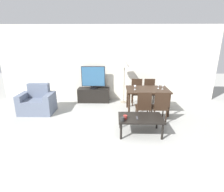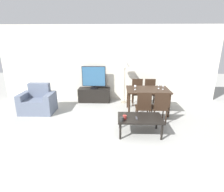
# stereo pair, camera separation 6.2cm
# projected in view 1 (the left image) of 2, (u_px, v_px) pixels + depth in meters

# --- Properties ---
(ground_plane) EXTENTS (18.00, 18.00, 0.00)m
(ground_plane) POSITION_uv_depth(u_px,v_px,m) (102.00, 150.00, 3.61)
(ground_plane) COLOR #9E9E99
(wall_back) EXTENTS (7.91, 0.06, 2.70)m
(wall_back) POSITION_uv_depth(u_px,v_px,m) (108.00, 64.00, 6.36)
(wall_back) COLOR silver
(wall_back) RESTS_ON ground_plane
(armchair) EXTENTS (1.01, 0.69, 0.88)m
(armchair) POSITION_uv_depth(u_px,v_px,m) (37.00, 103.00, 5.42)
(armchair) COLOR slate
(armchair) RESTS_ON ground_plane
(tv_stand) EXTENTS (1.14, 0.44, 0.50)m
(tv_stand) POSITION_uv_depth(u_px,v_px,m) (94.00, 95.00, 6.42)
(tv_stand) COLOR black
(tv_stand) RESTS_ON ground_plane
(tv) EXTENTS (0.84, 0.29, 0.80)m
(tv) POSITION_uv_depth(u_px,v_px,m) (93.00, 77.00, 6.22)
(tv) COLOR black
(tv) RESTS_ON tv_stand
(coffee_table) EXTENTS (1.05, 0.64, 0.43)m
(coffee_table) POSITION_uv_depth(u_px,v_px,m) (140.00, 119.00, 4.14)
(coffee_table) COLOR black
(coffee_table) RESTS_ON ground_plane
(dining_table) EXTENTS (1.28, 0.88, 0.75)m
(dining_table) POSITION_uv_depth(u_px,v_px,m) (147.00, 92.00, 5.35)
(dining_table) COLOR black
(dining_table) RESTS_ON ground_plane
(dining_chair_near) EXTENTS (0.40, 0.40, 0.89)m
(dining_chair_near) POSITION_uv_depth(u_px,v_px,m) (144.00, 106.00, 4.69)
(dining_chair_near) COLOR black
(dining_chair_near) RESTS_ON ground_plane
(dining_chair_far) EXTENTS (0.40, 0.40, 0.89)m
(dining_chair_far) POSITION_uv_depth(u_px,v_px,m) (150.00, 91.00, 6.11)
(dining_chair_far) COLOR black
(dining_chair_far) RESTS_ON ground_plane
(dining_chair_near_right) EXTENTS (0.40, 0.40, 0.89)m
(dining_chair_near_right) POSITION_uv_depth(u_px,v_px,m) (160.00, 106.00, 4.69)
(dining_chair_near_right) COLOR black
(dining_chair_near_right) RESTS_ON ground_plane
(dining_chair_far_left) EXTENTS (0.40, 0.40, 0.89)m
(dining_chair_far_left) POSITION_uv_depth(u_px,v_px,m) (137.00, 91.00, 6.12)
(dining_chair_far_left) COLOR black
(dining_chair_far_left) RESTS_ON ground_plane
(floor_lamp) EXTENTS (0.33, 0.33, 1.54)m
(floor_lamp) POSITION_uv_depth(u_px,v_px,m) (124.00, 66.00, 6.01)
(floor_lamp) COLOR gray
(floor_lamp) RESTS_ON ground_plane
(remote_primary) EXTENTS (0.04, 0.15, 0.02)m
(remote_primary) POSITION_uv_depth(u_px,v_px,m) (137.00, 118.00, 4.06)
(remote_primary) COLOR #38383D
(remote_primary) RESTS_ON coffee_table
(cup_white_near) EXTENTS (0.09, 0.09, 0.09)m
(cup_white_near) POSITION_uv_depth(u_px,v_px,m) (125.00, 117.00, 4.03)
(cup_white_near) COLOR maroon
(cup_white_near) RESTS_ON coffee_table
(cup_colored_far) EXTENTS (0.09, 0.09, 0.10)m
(cup_colored_far) POSITION_uv_depth(u_px,v_px,m) (122.00, 119.00, 3.91)
(cup_colored_far) COLOR black
(cup_colored_far) RESTS_ON coffee_table
(wine_glass_left) EXTENTS (0.07, 0.07, 0.15)m
(wine_glass_left) POSITION_uv_depth(u_px,v_px,m) (135.00, 86.00, 5.22)
(wine_glass_left) COLOR silver
(wine_glass_left) RESTS_ON dining_table
(wine_glass_center) EXTENTS (0.07, 0.07, 0.15)m
(wine_glass_center) POSITION_uv_depth(u_px,v_px,m) (163.00, 86.00, 5.26)
(wine_glass_center) COLOR silver
(wine_glass_center) RESTS_ON dining_table
(wine_glass_right) EXTENTS (0.07, 0.07, 0.15)m
(wine_glass_right) POSITION_uv_depth(u_px,v_px,m) (158.00, 85.00, 5.33)
(wine_glass_right) COLOR silver
(wine_glass_right) RESTS_ON dining_table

